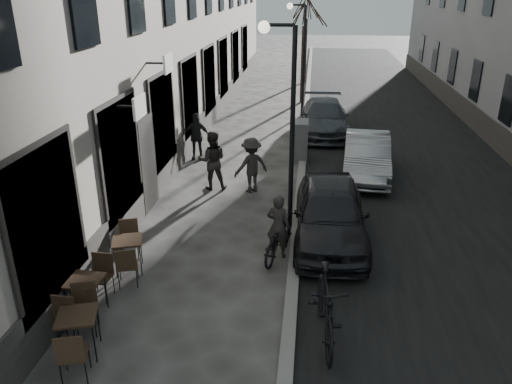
% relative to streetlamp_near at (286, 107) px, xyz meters
% --- Properties ---
extents(road, '(7.30, 60.00, 0.00)m').
position_rel_streetlamp_near_xyz_m(road, '(4.02, 10.00, -3.16)').
color(road, black).
rests_on(road, ground).
extents(kerb, '(0.25, 60.00, 0.12)m').
position_rel_streetlamp_near_xyz_m(kerb, '(0.37, 10.00, -3.10)').
color(kerb, gray).
rests_on(kerb, ground).
extents(streetlamp_near, '(0.90, 0.28, 5.09)m').
position_rel_streetlamp_near_xyz_m(streetlamp_near, '(0.00, 0.00, 0.00)').
color(streetlamp_near, black).
rests_on(streetlamp_near, ground).
extents(streetlamp_far, '(0.90, 0.28, 5.09)m').
position_rel_streetlamp_near_xyz_m(streetlamp_far, '(0.00, 12.00, 0.00)').
color(streetlamp_far, black).
rests_on(streetlamp_far, ground).
extents(tree_near, '(2.40, 2.40, 5.70)m').
position_rel_streetlamp_near_xyz_m(tree_near, '(0.07, 15.00, 1.50)').
color(tree_near, black).
rests_on(tree_near, ground).
extents(tree_far, '(2.40, 2.40, 5.70)m').
position_rel_streetlamp_near_xyz_m(tree_far, '(0.07, 21.00, 1.50)').
color(tree_far, black).
rests_on(tree_far, ground).
extents(bistro_set_a, '(0.85, 1.64, 0.93)m').
position_rel_streetlamp_near_xyz_m(bistro_set_a, '(-3.11, -5.24, -2.68)').
color(bistro_set_a, black).
rests_on(bistro_set_a, ground).
extents(bistro_set_b, '(0.67, 1.57, 0.92)m').
position_rel_streetlamp_near_xyz_m(bistro_set_b, '(-3.45, -4.18, -2.69)').
color(bistro_set_b, black).
rests_on(bistro_set_b, ground).
extents(bistro_set_c, '(0.86, 1.58, 0.90)m').
position_rel_streetlamp_near_xyz_m(bistro_set_c, '(-3.22, -2.56, -2.70)').
color(bistro_set_c, black).
rests_on(bistro_set_c, ground).
extents(sign_board, '(0.50, 0.68, 1.08)m').
position_rel_streetlamp_near_xyz_m(sign_board, '(-3.84, -4.56, -2.72)').
color(sign_board, black).
rests_on(sign_board, ground).
extents(utility_cabinet, '(0.52, 0.95, 1.42)m').
position_rel_streetlamp_near_xyz_m(utility_cabinet, '(0.27, 5.42, -2.45)').
color(utility_cabinet, '#59595B').
rests_on(utility_cabinet, ground).
extents(bicycle, '(1.04, 1.87, 0.93)m').
position_rel_streetlamp_near_xyz_m(bicycle, '(-0.03, -1.54, -2.70)').
color(bicycle, black).
rests_on(bicycle, ground).
extents(cyclist_rider, '(0.63, 0.49, 1.52)m').
position_rel_streetlamp_near_xyz_m(cyclist_rider, '(-0.03, -1.54, -2.40)').
color(cyclist_rider, '#2A2624').
rests_on(cyclist_rider, ground).
extents(pedestrian_near, '(0.99, 0.83, 1.81)m').
position_rel_streetlamp_near_xyz_m(pedestrian_near, '(-2.31, 2.39, -2.25)').
color(pedestrian_near, '#272422').
rests_on(pedestrian_near, ground).
extents(pedestrian_mid, '(1.25, 1.13, 1.69)m').
position_rel_streetlamp_near_xyz_m(pedestrian_mid, '(-1.11, 2.28, -2.32)').
color(pedestrian_mid, '#2A2725').
rests_on(pedestrian_mid, ground).
extents(pedestrian_far, '(1.02, 0.50, 1.69)m').
position_rel_streetlamp_near_xyz_m(pedestrian_far, '(-3.43, 5.10, -2.32)').
color(pedestrian_far, black).
rests_on(pedestrian_far, ground).
extents(car_near, '(1.77, 4.31, 1.46)m').
position_rel_streetlamp_near_xyz_m(car_near, '(1.17, -0.62, -2.43)').
color(car_near, black).
rests_on(car_near, ground).
extents(car_mid, '(1.74, 4.19, 1.35)m').
position_rel_streetlamp_near_xyz_m(car_mid, '(2.47, 4.07, -2.49)').
color(car_mid, '#919499').
rests_on(car_mid, ground).
extents(car_far, '(2.06, 4.77, 1.37)m').
position_rel_streetlamp_near_xyz_m(car_far, '(1.17, 8.97, -2.48)').
color(car_far, '#3A3E45').
rests_on(car_far, ground).
extents(moped, '(0.79, 2.20, 1.30)m').
position_rel_streetlamp_near_xyz_m(moped, '(1.00, -4.35, -2.51)').
color(moped, black).
rests_on(moped, ground).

